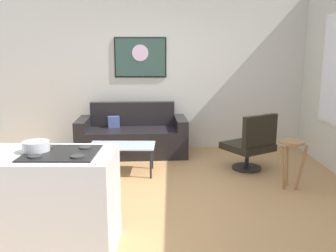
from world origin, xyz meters
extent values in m
cube|color=tan|center=(0.00, 0.00, -0.02)|extent=(6.40, 6.40, 0.04)
cube|color=beige|center=(0.00, 2.42, 1.40)|extent=(6.40, 0.05, 2.80)
cube|color=black|center=(-0.46, 1.85, 0.23)|extent=(1.54, 0.93, 0.45)
cube|color=black|center=(-0.48, 2.18, 0.67)|extent=(1.50, 0.27, 0.42)
cube|color=black|center=(-1.29, 1.79, 0.32)|extent=(0.24, 0.83, 0.64)
cube|color=black|center=(0.38, 1.91, 0.32)|extent=(0.24, 0.83, 0.64)
cube|color=#3C4B7C|center=(-0.79, 1.97, 0.55)|extent=(0.22, 0.15, 0.20)
cube|color=silver|center=(-0.50, 0.87, 0.42)|extent=(0.95, 0.51, 0.02)
cylinder|color=#232326|center=(-0.93, 0.65, 0.20)|extent=(0.03, 0.03, 0.41)
cylinder|color=#232326|center=(-0.07, 0.65, 0.20)|extent=(0.03, 0.03, 0.41)
cylinder|color=#232326|center=(-0.93, 1.08, 0.20)|extent=(0.03, 0.03, 0.41)
cylinder|color=#232326|center=(-0.07, 1.08, 0.20)|extent=(0.03, 0.03, 0.41)
cylinder|color=black|center=(1.36, 1.07, 0.02)|extent=(0.43, 0.43, 0.04)
cylinder|color=black|center=(1.36, 1.07, 0.20)|extent=(0.06, 0.06, 0.32)
cube|color=black|center=(1.36, 1.07, 0.35)|extent=(0.84, 0.83, 0.10)
cube|color=black|center=(1.48, 0.88, 0.63)|extent=(0.56, 0.40, 0.46)
cylinder|color=#966C42|center=(1.75, 0.29, 0.62)|extent=(0.32, 0.32, 0.03)
cylinder|color=#966C42|center=(1.75, 0.43, 0.30)|extent=(0.04, 0.13, 0.60)
cylinder|color=#966C42|center=(1.63, 0.23, 0.30)|extent=(0.13, 0.10, 0.60)
cylinder|color=#966C42|center=(1.86, 0.23, 0.30)|extent=(0.13, 0.10, 0.60)
cube|color=silver|center=(-0.96, -1.22, 0.44)|extent=(1.36, 0.71, 0.89)
cube|color=black|center=(-0.71, -1.22, 0.90)|extent=(0.60, 0.52, 0.01)
cylinder|color=#2D2D2D|center=(-0.88, -1.36, 0.91)|extent=(0.11, 0.11, 0.01)
cylinder|color=#2D2D2D|center=(-0.54, -1.36, 0.91)|extent=(0.11, 0.11, 0.01)
cylinder|color=#2D2D2D|center=(-0.88, -1.08, 0.91)|extent=(0.11, 0.11, 0.01)
cylinder|color=#2D2D2D|center=(-0.54, -1.08, 0.91)|extent=(0.11, 0.11, 0.01)
cylinder|color=silver|center=(-0.94, -1.18, 0.90)|extent=(0.12, 0.12, 0.01)
cylinder|color=silver|center=(-0.94, -1.18, 0.94)|extent=(0.23, 0.23, 0.10)
cube|color=black|center=(-0.34, 2.39, 1.66)|extent=(0.94, 0.01, 0.71)
cube|color=#335046|center=(-0.34, 2.38, 1.66)|extent=(0.89, 0.02, 0.66)
cylinder|color=silver|center=(-0.34, 2.37, 1.74)|extent=(0.29, 0.01, 0.29)
camera|label=1|loc=(0.20, -4.08, 1.70)|focal=37.86mm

